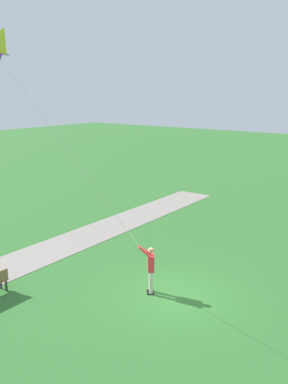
{
  "coord_description": "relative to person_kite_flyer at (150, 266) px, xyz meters",
  "views": [
    {
      "loc": [
        -7.54,
        11.78,
        7.16
      ],
      "look_at": [
        0.33,
        1.14,
        3.98
      ],
      "focal_mm": 39.78,
      "sensor_mm": 36.0,
      "label": 1
    }
  ],
  "objects": [
    {
      "name": "flying_kite",
      "position": [
        3.5,
        2.89,
        7.46
      ],
      "size": [
        3.82,
        3.44,
        7.26
      ],
      "color": "yellow"
    },
    {
      "name": "ground_plane",
      "position": [
        -0.68,
        -0.29,
        -1.05
      ],
      "size": [
        120.0,
        120.0,
        0.0
      ],
      "primitive_type": "plane",
      "color": "#33702D"
    },
    {
      "name": "walkway_path",
      "position": [
        6.08,
        1.71,
        -1.04
      ],
      "size": [
        2.79,
        32.03,
        0.02
      ],
      "primitive_type": "cube",
      "rotation": [
        0.0,
        0.0,
        0.01
      ],
      "color": "gray",
      "rests_on": "ground"
    },
    {
      "name": "person_kite_flyer",
      "position": [
        0.0,
        0.0,
        0.0
      ],
      "size": [
        0.61,
        0.57,
        1.83
      ],
      "color": "#232328",
      "rests_on": "ground"
    }
  ]
}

